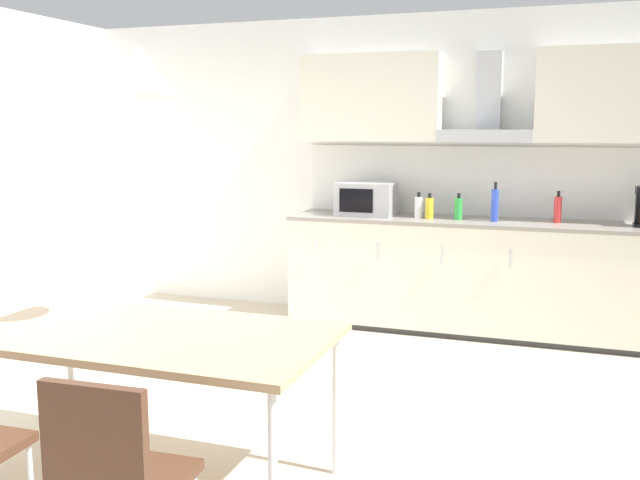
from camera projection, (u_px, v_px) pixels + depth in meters
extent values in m
cube|color=beige|center=(236.00, 431.00, 4.00)|extent=(8.11, 8.22, 0.02)
cube|color=white|center=(370.00, 168.00, 6.39)|extent=(6.49, 0.10, 2.64)
cube|color=#333333|center=(477.00, 328.00, 5.91)|extent=(3.01, 0.59, 0.05)
cube|color=silver|center=(479.00, 275.00, 5.84)|extent=(3.13, 0.64, 0.85)
cube|color=gray|center=(481.00, 222.00, 5.77)|extent=(3.15, 0.66, 0.03)
cube|color=silver|center=(316.00, 247.00, 5.93)|extent=(0.01, 0.01, 0.14)
cube|color=silver|center=(377.00, 251.00, 5.76)|extent=(0.01, 0.01, 0.14)
cube|color=silver|center=(441.00, 254.00, 5.59)|extent=(0.01, 0.01, 0.14)
cube|color=silver|center=(510.00, 258.00, 5.42)|extent=(0.01, 0.01, 0.14)
cube|color=silver|center=(487.00, 181.00, 6.01)|extent=(3.13, 0.02, 0.58)
cube|color=silver|center=(372.00, 98.00, 6.07)|extent=(1.19, 0.34, 0.73)
cube|color=silver|center=(617.00, 95.00, 5.44)|extent=(1.19, 0.34, 0.73)
cube|color=#B7BABF|center=(486.00, 136.00, 5.78)|extent=(0.75, 0.40, 0.10)
cube|color=#B7BABF|center=(489.00, 94.00, 5.83)|extent=(0.20, 0.16, 0.68)
cube|color=#ADADB2|center=(366.00, 199.00, 6.06)|extent=(0.48, 0.34, 0.28)
cube|color=black|center=(356.00, 201.00, 5.91)|extent=(0.29, 0.01, 0.20)
cylinder|color=yellow|center=(429.00, 208.00, 5.85)|extent=(0.07, 0.07, 0.17)
cylinder|color=black|center=(430.00, 195.00, 5.83)|extent=(0.03, 0.03, 0.04)
cylinder|color=green|center=(458.00, 209.00, 5.78)|extent=(0.07, 0.07, 0.18)
cylinder|color=black|center=(459.00, 196.00, 5.76)|extent=(0.03, 0.03, 0.04)
cylinder|color=white|center=(419.00, 207.00, 5.88)|extent=(0.07, 0.07, 0.17)
cylinder|color=black|center=(419.00, 195.00, 5.87)|extent=(0.03, 0.03, 0.04)
cylinder|color=red|center=(558.00, 210.00, 5.59)|extent=(0.06, 0.06, 0.21)
cylinder|color=black|center=(559.00, 194.00, 5.57)|extent=(0.02, 0.02, 0.05)
cylinder|color=blue|center=(495.00, 205.00, 5.66)|extent=(0.06, 0.06, 0.26)
cylinder|color=black|center=(496.00, 186.00, 5.64)|extent=(0.02, 0.02, 0.06)
cube|color=tan|center=(150.00, 335.00, 3.27)|extent=(1.67, 0.90, 0.04)
cylinder|color=silver|center=(273.00, 477.00, 2.71)|extent=(0.04, 0.04, 0.72)
cylinder|color=silver|center=(70.00, 368.00, 3.94)|extent=(0.04, 0.04, 0.72)
cylinder|color=silver|center=(336.00, 404.00, 3.44)|extent=(0.04, 0.04, 0.72)
cube|color=#4C2D1E|center=(94.00, 444.00, 2.29)|extent=(0.38, 0.06, 0.40)
cone|color=silver|center=(140.00, 70.00, 3.08)|extent=(0.32, 0.32, 0.22)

